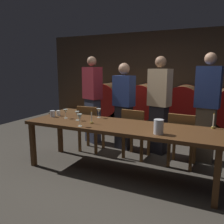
% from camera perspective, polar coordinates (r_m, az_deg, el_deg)
% --- Properties ---
extents(ground_plane, '(8.71, 8.71, 0.00)m').
position_cam_1_polar(ground_plane, '(3.48, 3.07, -15.93)').
color(ground_plane, '#3F3A33').
extents(back_wall, '(6.70, 0.24, 2.46)m').
position_cam_1_polar(back_wall, '(5.93, 14.03, 7.26)').
color(back_wall, '#473A2D').
rests_on(back_wall, ground).
extents(barrel_shelf, '(6.03, 0.90, 0.36)m').
position_cam_1_polar(barrel_shelf, '(5.56, 12.41, -3.84)').
color(barrel_shelf, brown).
rests_on(barrel_shelf, ground).
extents(wine_barrel_far_left, '(0.84, 0.78, 0.84)m').
position_cam_1_polar(wine_barrel_far_left, '(5.92, -1.03, 3.17)').
color(wine_barrel_far_left, '#513319').
rests_on(wine_barrel_far_left, barrel_shelf).
extents(wine_barrel_center_left, '(0.84, 0.78, 0.84)m').
position_cam_1_polar(wine_barrel_center_left, '(5.57, 7.81, 2.58)').
color(wine_barrel_center_left, brown).
rests_on(wine_barrel_center_left, barrel_shelf).
extents(wine_barrel_center_right, '(0.84, 0.78, 0.84)m').
position_cam_1_polar(wine_barrel_center_right, '(5.36, 17.38, 1.88)').
color(wine_barrel_center_right, '#513319').
rests_on(wine_barrel_center_right, barrel_shelf).
extents(dining_table, '(2.87, 0.82, 0.75)m').
position_cam_1_polar(dining_table, '(3.38, 1.63, -4.20)').
color(dining_table, '#4C2D16').
rests_on(dining_table, ground).
extents(chair_left, '(0.42, 0.42, 0.88)m').
position_cam_1_polar(chair_left, '(4.36, -5.56, -3.54)').
color(chair_left, brown).
rests_on(chair_left, ground).
extents(chair_center, '(0.43, 0.43, 0.88)m').
position_cam_1_polar(chair_center, '(4.01, 5.71, -4.82)').
color(chair_center, brown).
rests_on(chair_center, ground).
extents(chair_right, '(0.42, 0.42, 0.88)m').
position_cam_1_polar(chair_right, '(3.80, 16.97, -6.12)').
color(chair_right, brown).
rests_on(chair_right, ground).
extents(guest_far_left, '(0.44, 0.36, 1.80)m').
position_cam_1_polar(guest_far_left, '(4.82, -4.89, 3.17)').
color(guest_far_left, '#33384C').
rests_on(guest_far_left, ground).
extents(guest_center_left, '(0.42, 0.31, 1.66)m').
position_cam_1_polar(guest_center_left, '(4.42, 2.94, 1.54)').
color(guest_center_left, black).
rests_on(guest_center_left, ground).
extents(guest_center_right, '(0.43, 0.33, 1.78)m').
position_cam_1_polar(guest_center_right, '(4.25, 11.64, 1.76)').
color(guest_center_right, black).
rests_on(guest_center_right, ground).
extents(guest_far_right, '(0.41, 0.29, 1.81)m').
position_cam_1_polar(guest_far_right, '(4.10, 22.52, 1.08)').
color(guest_far_right, brown).
rests_on(guest_far_right, ground).
extents(candle_left, '(0.05, 0.05, 0.20)m').
position_cam_1_polar(candle_left, '(3.43, -5.11, -1.97)').
color(candle_left, olive).
rests_on(candle_left, dining_table).
extents(candle_right, '(0.05, 0.05, 0.22)m').
position_cam_1_polar(candle_right, '(3.43, 23.91, -2.73)').
color(candle_right, olive).
rests_on(candle_right, dining_table).
extents(pitcher, '(0.12, 0.12, 0.19)m').
position_cam_1_polar(pitcher, '(2.93, 11.52, -3.62)').
color(pitcher, silver).
rests_on(pitcher, dining_table).
extents(wine_glass_far_left, '(0.07, 0.07, 0.15)m').
position_cam_1_polar(wine_glass_far_left, '(3.85, -11.48, 0.10)').
color(wine_glass_far_left, silver).
rests_on(wine_glass_far_left, dining_table).
extents(wine_glass_center_left, '(0.07, 0.07, 0.15)m').
position_cam_1_polar(wine_glass_center_left, '(3.66, -8.64, -0.47)').
color(wine_glass_center_left, silver).
rests_on(wine_glass_center_left, dining_table).
extents(wine_glass_center_right, '(0.07, 0.07, 0.16)m').
position_cam_1_polar(wine_glass_center_right, '(3.82, -3.32, 0.28)').
color(wine_glass_center_right, silver).
rests_on(wine_glass_center_right, dining_table).
extents(wine_glass_far_right, '(0.08, 0.08, 0.18)m').
position_cam_1_polar(wine_glass_far_right, '(3.27, -8.03, -1.30)').
color(wine_glass_far_right, silver).
rests_on(wine_glass_far_right, dining_table).
extents(cup_left, '(0.08, 0.08, 0.11)m').
position_cam_1_polar(cup_left, '(4.02, -14.60, -0.41)').
color(cup_left, silver).
rests_on(cup_left, dining_table).
extents(cup_right, '(0.06, 0.06, 0.09)m').
position_cam_1_polar(cup_right, '(4.09, -13.19, -0.28)').
color(cup_right, white).
rests_on(cup_right, dining_table).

